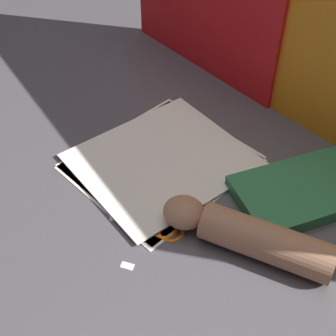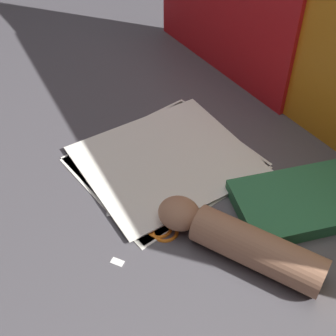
% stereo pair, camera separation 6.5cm
% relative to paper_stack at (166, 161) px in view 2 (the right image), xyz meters
% --- Properties ---
extents(ground_plane, '(6.00, 6.00, 0.00)m').
position_rel_paper_stack_xyz_m(ground_plane, '(0.05, -0.06, -0.00)').
color(ground_plane, '#4C494F').
extents(backdrop_panel_center, '(0.86, 0.05, 0.46)m').
position_rel_paper_stack_xyz_m(backdrop_panel_center, '(0.08, 0.33, 0.23)').
color(backdrop_panel_center, orange).
rests_on(backdrop_panel_center, ground_plane).
extents(paper_stack, '(0.32, 0.36, 0.01)m').
position_rel_paper_stack_xyz_m(paper_stack, '(0.00, 0.00, 0.00)').
color(paper_stack, white).
rests_on(paper_stack, ground_plane).
extents(book_closed, '(0.25, 0.31, 0.03)m').
position_rel_paper_stack_xyz_m(book_closed, '(0.26, 0.15, 0.01)').
color(book_closed, '#2D7247').
rests_on(book_closed, ground_plane).
extents(scissors, '(0.11, 0.16, 0.01)m').
position_rel_paper_stack_xyz_m(scissors, '(0.14, -0.09, 0.00)').
color(scissors, silver).
rests_on(scissors, ground_plane).
extents(hand_forearm, '(0.31, 0.18, 0.07)m').
position_rel_paper_stack_xyz_m(hand_forearm, '(0.27, -0.03, 0.03)').
color(hand_forearm, '#A87556').
rests_on(hand_forearm, ground_plane).
extents(paper_scrap_near, '(0.02, 0.02, 0.00)m').
position_rel_paper_stack_xyz_m(paper_scrap_near, '(0.05, -0.17, -0.00)').
color(paper_scrap_near, white).
rests_on(paper_scrap_near, ground_plane).
extents(paper_scrap_mid, '(0.03, 0.02, 0.00)m').
position_rel_paper_stack_xyz_m(paper_scrap_mid, '(0.16, -0.22, -0.00)').
color(paper_scrap_mid, white).
rests_on(paper_scrap_mid, ground_plane).
extents(paper_scrap_far, '(0.02, 0.02, 0.00)m').
position_rel_paper_stack_xyz_m(paper_scrap_far, '(0.04, -0.12, -0.00)').
color(paper_scrap_far, white).
rests_on(paper_scrap_far, ground_plane).
extents(paper_scrap_side, '(0.02, 0.02, 0.00)m').
position_rel_paper_stack_xyz_m(paper_scrap_side, '(0.11, -0.16, -0.00)').
color(paper_scrap_side, white).
rests_on(paper_scrap_side, ground_plane).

